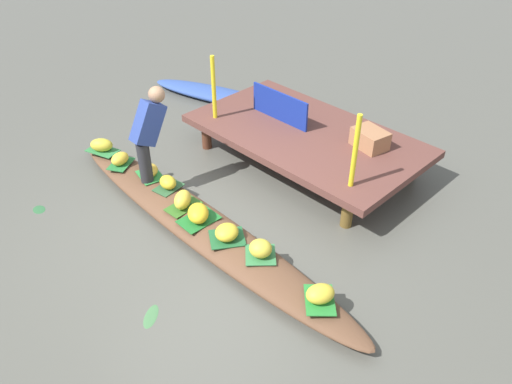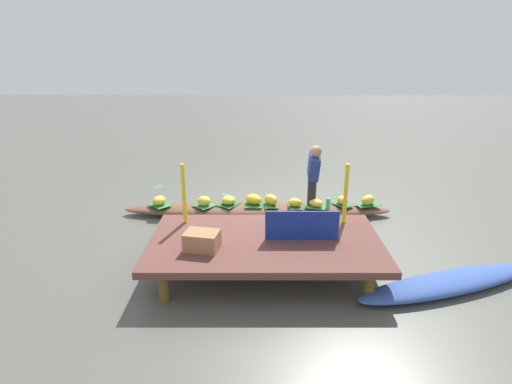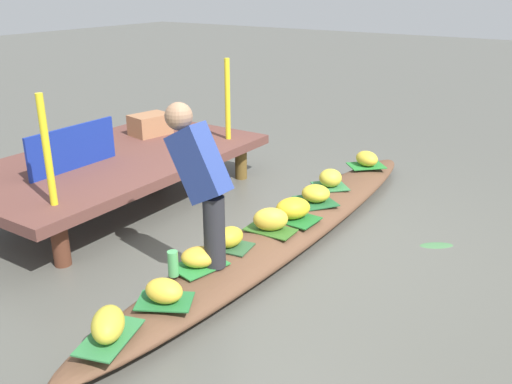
{
  "view_description": "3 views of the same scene",
  "coord_description": "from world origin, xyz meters",
  "views": [
    {
      "loc": [
        3.71,
        -2.72,
        3.86
      ],
      "look_at": [
        0.38,
        0.58,
        0.47
      ],
      "focal_mm": 35.32,
      "sensor_mm": 36.0,
      "label": 1
    },
    {
      "loc": [
        0.01,
        7.28,
        3.03
      ],
      "look_at": [
        0.02,
        0.27,
        0.56
      ],
      "focal_mm": 29.37,
      "sensor_mm": 36.0,
      "label": 2
    },
    {
      "loc": [
        -3.86,
        -2.26,
        2.21
      ],
      "look_at": [
        0.25,
        0.49,
        0.29
      ],
      "focal_mm": 38.62,
      "sensor_mm": 36.0,
      "label": 3
    }
  ],
  "objects": [
    {
      "name": "leaf_mat_6",
      "position": [
        -2.07,
        -0.01,
        0.22
      ],
      "size": [
        0.49,
        0.37,
        0.01
      ],
      "primitive_type": "cube",
      "rotation": [
        0.0,
        0.0,
        0.31
      ],
      "color": "#317A41",
      "rests_on": "vendor_boat"
    },
    {
      "name": "moored_boat",
      "position": [
        -2.48,
        2.52,
        0.09
      ],
      "size": [
        2.67,
        1.32,
        0.18
      ],
      "primitive_type": "ellipsoid",
      "rotation": [
        0.0,
        0.0,
        0.32
      ],
      "color": "#34529F",
      "rests_on": "ground"
    },
    {
      "name": "banana_bunch_1",
      "position": [
        -0.7,
        0.11,
        0.3
      ],
      "size": [
        0.27,
        0.22,
        0.16
      ],
      "primitive_type": "ellipsoid",
      "rotation": [
        0.0,
        0.0,
        3.0
      ],
      "color": "gold",
      "rests_on": "vendor_boat"
    },
    {
      "name": "dock_platform",
      "position": [
        -0.12,
        2.04,
        0.42
      ],
      "size": [
        3.2,
        1.8,
        0.48
      ],
      "color": "brown",
      "rests_on": "ground"
    },
    {
      "name": "banana_bunch_6",
      "position": [
        -2.07,
        -0.01,
        0.31
      ],
      "size": [
        0.36,
        0.35,
        0.18
      ],
      "primitive_type": "ellipsoid",
      "rotation": [
        0.0,
        0.0,
        3.84
      ],
      "color": "gold",
      "rests_on": "vendor_boat"
    },
    {
      "name": "canal_water",
      "position": [
        0.0,
        0.0,
        0.0
      ],
      "size": [
        40.0,
        40.0,
        0.0
      ],
      "primitive_type": "plane",
      "color": "#55554D",
      "rests_on": "ground"
    },
    {
      "name": "drifting_plant_2",
      "position": [
        0.68,
        -1.16,
        0.0
      ],
      "size": [
        0.28,
        0.32,
        0.01
      ],
      "primitive_type": "ellipsoid",
      "rotation": [
        0.0,
        0.0,
        2.23
      ],
      "color": "#447646",
      "rests_on": "ground"
    },
    {
      "name": "vendor_boat",
      "position": [
        0.0,
        0.0,
        0.11
      ],
      "size": [
        4.99,
        0.69,
        0.21
      ],
      "primitive_type": "ellipsoid",
      "rotation": [
        0.0,
        0.0,
        -0.01
      ],
      "color": "brown",
      "rests_on": "ground"
    },
    {
      "name": "banana_bunch_2",
      "position": [
        1.81,
        0.01,
        0.3
      ],
      "size": [
        0.32,
        0.35,
        0.17
      ],
      "primitive_type": "ellipsoid",
      "rotation": [
        0.0,
        0.0,
        1.13
      ],
      "color": "gold",
      "rests_on": "vendor_boat"
    },
    {
      "name": "leaf_mat_5",
      "position": [
        -1.59,
        -0.01,
        0.22
      ],
      "size": [
        0.39,
        0.44,
        0.01
      ],
      "primitive_type": "cube",
      "rotation": [
        0.0,
        0.0,
        2.09
      ],
      "color": "#267136",
      "rests_on": "vendor_boat"
    },
    {
      "name": "leaf_mat_0",
      "position": [
        0.06,
        -0.03,
        0.22
      ],
      "size": [
        0.33,
        0.45,
        0.01
      ],
      "primitive_type": "cube",
      "rotation": [
        0.0,
        0.0,
        1.54
      ],
      "color": "#1E6929",
      "rests_on": "vendor_boat"
    },
    {
      "name": "drifting_plant_0",
      "position": [
        -1.71,
        -1.16,
        0.0
      ],
      "size": [
        0.21,
        0.16,
        0.01
      ],
      "primitive_type": "ellipsoid",
      "rotation": [
        0.0,
        0.0,
        3.02
      ],
      "color": "#2D6138",
      "rests_on": "ground"
    },
    {
      "name": "banana_bunch_4",
      "position": [
        0.53,
        -0.01,
        0.3
      ],
      "size": [
        0.33,
        0.34,
        0.16
      ],
      "primitive_type": "ellipsoid",
      "rotation": [
        0.0,
        0.0,
        1.9
      ],
      "color": "gold",
      "rests_on": "vendor_boat"
    },
    {
      "name": "banana_bunch_5",
      "position": [
        -1.59,
        -0.01,
        0.3
      ],
      "size": [
        0.24,
        0.3,
        0.16
      ],
      "primitive_type": "ellipsoid",
      "rotation": [
        0.0,
        0.0,
        4.94
      ],
      "color": "yellow",
      "rests_on": "vendor_boat"
    },
    {
      "name": "railing_post_west",
      "position": [
        -1.32,
        1.44,
        0.94
      ],
      "size": [
        0.06,
        0.06,
        0.92
      ],
      "primitive_type": "cylinder",
      "color": "yellow",
      "rests_on": "dock_platform"
    },
    {
      "name": "leaf_mat_7",
      "position": [
        -0.26,
        0.0,
        0.22
      ],
      "size": [
        0.27,
        0.43,
        0.01
      ],
      "primitive_type": "cube",
      "rotation": [
        0.0,
        0.0,
        1.62
      ],
      "color": "#336422",
      "rests_on": "vendor_boat"
    },
    {
      "name": "banana_bunch_7",
      "position": [
        -0.26,
        0.0,
        0.32
      ],
      "size": [
        0.33,
        0.35,
        0.2
      ],
      "primitive_type": "ellipsoid",
      "rotation": [
        0.0,
        0.0,
        5.35
      ],
      "color": "gold",
      "rests_on": "vendor_boat"
    },
    {
      "name": "banana_bunch_3",
      "position": [
        -1.08,
        0.1,
        0.29
      ],
      "size": [
        0.34,
        0.34,
        0.15
      ],
      "primitive_type": "ellipsoid",
      "rotation": [
        0.0,
        0.0,
        2.31
      ],
      "color": "gold",
      "rests_on": "vendor_boat"
    },
    {
      "name": "market_banner",
      "position": [
        -0.62,
        2.04,
        0.7
      ],
      "size": [
        1.01,
        0.03,
        0.42
      ],
      "primitive_type": "cube",
      "rotation": [
        0.0,
        0.0,
        -0.0
      ],
      "color": "navy",
      "rests_on": "dock_platform"
    },
    {
      "name": "water_bottle",
      "position": [
        -1.29,
        0.17,
        0.31
      ],
      "size": [
        0.08,
        0.08,
        0.19
      ],
      "primitive_type": "cylinder",
      "color": "#53B263",
      "rests_on": "vendor_boat"
    },
    {
      "name": "railing_post_east",
      "position": [
        1.08,
        1.44,
        0.94
      ],
      "size": [
        0.06,
        0.06,
        0.92
      ],
      "primitive_type": "cylinder",
      "color": "yellow",
      "rests_on": "dock_platform"
    },
    {
      "name": "banana_bunch_0",
      "position": [
        0.06,
        -0.03,
        0.31
      ],
      "size": [
        0.4,
        0.38,
        0.19
      ],
      "primitive_type": "ellipsoid",
      "rotation": [
        0.0,
        0.0,
        2.51
      ],
      "color": "yellow",
      "rests_on": "vendor_boat"
    },
    {
      "name": "vendor_person",
      "position": [
        -1.01,
        0.13,
        0.9
      ],
      "size": [
        0.2,
        0.52,
        1.2
      ],
      "color": "#28282D",
      "rests_on": "vendor_boat"
    },
    {
      "name": "banana_bunch_8",
      "position": [
        0.98,
        0.06,
        0.31
      ],
      "size": [
        0.3,
        0.3,
        0.18
      ],
      "primitive_type": "ellipsoid",
      "rotation": [
        0.0,
        0.0,
        1.89
      ],
      "color": "gold",
      "rests_on": "vendor_boat"
    },
    {
      "name": "leaf_mat_1",
      "position": [
        -0.7,
        0.11,
        0.22
      ],
      "size": [
        0.3,
        0.38,
        0.01
      ],
      "primitive_type": "cube",
      "rotation": [
        0.0,
        0.0,
        1.73
      ],
      "color": "#2D5834",
      "rests_on": "vendor_boat"
    },
    {
      "name": "leaf_mat_4",
      "position": [
        0.53,
        -0.01,
        0.22
      ],
      "size": [
        0.48,
        0.5,
        0.01
      ],
      "primitive_type": "cube",
      "rotation": [
        0.0,
        0.0,
        0.98
      ],
      "color": "#205B30",
      "rests_on": "vendor_boat"
    },
    {
      "name": "drifting_plant_1",
      "position": [
        2.22,
        -1.69,
        0.0
      ],
      "size": [
        0.28,
        0.31,
        0.01
      ],
      "primitive_type": "ellipsoid",
      "rotation": [
        0.0,
        0.0,
        1.03
      ],
      "color": "#437748",
      "rests_on": "ground"
    },
    {
      "name": "produce_crate",
      "position": [
        0.72,
        2.32,
        0.61
      ],
      "size": [
        0.49,
        0.4,
        0.24
      ],
      "primitive_type": "cube",
      "rotation": [
        0.0,
        0.0,
        -0.2
      ],
      "color": "#A36D4A",
      "rests_on": "dock_platform"
    },
    {
      "name": "leaf_mat_2",
      "position": [
        1.81,
        0.01,
        0.22
      ],
      "size": [
        0.48,
        0.48,
        0.01
      ],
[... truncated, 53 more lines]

